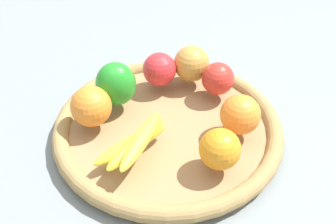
# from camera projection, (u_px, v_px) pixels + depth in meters

# --- Properties ---
(ground_plane) EXTENTS (2.40, 2.40, 0.00)m
(ground_plane) POSITION_uv_depth(u_px,v_px,m) (168.00, 134.00, 0.80)
(ground_plane) COLOR slate
(ground_plane) RESTS_ON ground
(basket) EXTENTS (0.44, 0.44, 0.04)m
(basket) POSITION_uv_depth(u_px,v_px,m) (168.00, 127.00, 0.78)
(basket) COLOR #9B764D
(basket) RESTS_ON ground_plane
(orange_2) EXTENTS (0.09, 0.09, 0.07)m
(orange_2) POSITION_uv_depth(u_px,v_px,m) (240.00, 113.00, 0.73)
(orange_2) COLOR orange
(orange_2) RESTS_ON basket
(banana_bunch) EXTENTS (0.12, 0.16, 0.05)m
(banana_bunch) POSITION_uv_depth(u_px,v_px,m) (136.00, 142.00, 0.69)
(banana_bunch) COLOR yellow
(banana_bunch) RESTS_ON basket
(apple_0) EXTENTS (0.09, 0.09, 0.07)m
(apple_0) POSITION_uv_depth(u_px,v_px,m) (218.00, 79.00, 0.82)
(apple_0) COLOR red
(apple_0) RESTS_ON basket
(bell_pepper) EXTENTS (0.10, 0.09, 0.09)m
(bell_pepper) POSITION_uv_depth(u_px,v_px,m) (116.00, 84.00, 0.78)
(bell_pepper) COLOR #238F26
(bell_pepper) RESTS_ON basket
(apple_2) EXTENTS (0.11, 0.11, 0.08)m
(apple_2) POSITION_uv_depth(u_px,v_px,m) (192.00, 64.00, 0.85)
(apple_2) COLOR #BA883A
(apple_2) RESTS_ON basket
(apple_1) EXTENTS (0.10, 0.10, 0.07)m
(apple_1) POSITION_uv_depth(u_px,v_px,m) (159.00, 69.00, 0.84)
(apple_1) COLOR red
(apple_1) RESTS_ON basket
(orange_0) EXTENTS (0.08, 0.08, 0.07)m
(orange_0) POSITION_uv_depth(u_px,v_px,m) (220.00, 149.00, 0.66)
(orange_0) COLOR orange
(orange_0) RESTS_ON basket
(orange_1) EXTENTS (0.09, 0.09, 0.08)m
(orange_1) POSITION_uv_depth(u_px,v_px,m) (91.00, 106.00, 0.74)
(orange_1) COLOR orange
(orange_1) RESTS_ON basket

